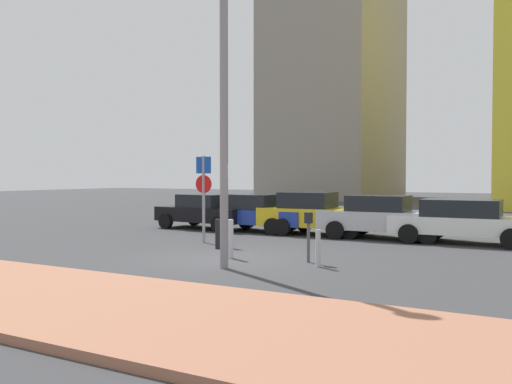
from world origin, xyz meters
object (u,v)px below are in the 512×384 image
object	(u,v)px
parked_car_white	(462,220)
traffic_bollard_far	(218,234)
parking_meter	(308,230)
traffic_bollard_mid	(231,239)
parking_sign_post	(204,188)
parked_car_yellow	(316,213)
street_lamp	(224,73)
parked_car_black	(206,211)
traffic_bollard_near	(318,248)
parked_car_silver	(384,217)
parked_car_blue	(262,213)

from	to	relation	value
parked_car_white	traffic_bollard_far	xyz separation A→B (m)	(-6.22, -4.97, -0.31)
parking_meter	traffic_bollard_mid	size ratio (longest dim) A/B	1.23
parked_car_white	parking_sign_post	distance (m)	8.51
traffic_bollard_mid	traffic_bollard_far	distance (m)	1.95
parked_car_yellow	traffic_bollard_far	xyz separation A→B (m)	(-0.97, -5.19, -0.35)
traffic_bollard_mid	parking_meter	bearing A→B (deg)	9.76
parking_meter	street_lamp	bearing A→B (deg)	-127.24
parked_car_yellow	traffic_bollard_far	bearing A→B (deg)	-100.62
parked_car_black	parking_sign_post	distance (m)	4.85
parking_sign_post	traffic_bollard_near	world-z (taller)	parking_sign_post
traffic_bollard_near	traffic_bollard_far	bearing A→B (deg)	158.24
parked_car_silver	street_lamp	xyz separation A→B (m)	(-1.56, -7.95, 3.88)
traffic_bollard_far	parked_car_black	bearing A→B (deg)	127.92
parked_car_blue	parking_meter	xyz separation A→B (m)	(4.76, -6.18, 0.10)
parked_car_blue	street_lamp	bearing A→B (deg)	-67.19
traffic_bollard_far	traffic_bollard_mid	bearing A→B (deg)	-46.69
parked_car_blue	traffic_bollard_far	world-z (taller)	parked_car_blue
parked_car_yellow	parked_car_blue	bearing A→B (deg)	-178.46
parked_car_white	parking_sign_post	bearing A→B (deg)	-152.52
parked_car_black	traffic_bollard_far	distance (m)	6.36
parked_car_yellow	traffic_bollard_mid	world-z (taller)	parked_car_yellow
parked_car_white	traffic_bollard_mid	distance (m)	8.04
parked_car_blue	parking_sign_post	distance (m)	4.20
parked_car_silver	parked_car_white	world-z (taller)	parked_car_silver
parked_car_silver	traffic_bollard_far	size ratio (longest dim) A/B	5.17
parking_meter	parked_car_black	bearing A→B (deg)	140.53
parked_car_black	street_lamp	world-z (taller)	street_lamp
parking_meter	traffic_bollard_mid	xyz separation A→B (m)	(-2.12, -0.36, -0.32)
parking_meter	street_lamp	world-z (taller)	street_lamp
parked_car_yellow	parked_car_silver	world-z (taller)	parked_car_yellow
parked_car_black	parking_meter	world-z (taller)	parked_car_black
parked_car_white	parked_car_blue	bearing A→B (deg)	178.76
parked_car_black	parked_car_silver	size ratio (longest dim) A/B	0.91
parked_car_blue	parked_car_white	distance (m)	7.52
parked_car_blue	parked_car_white	xyz separation A→B (m)	(7.52, -0.16, 0.02)
parked_car_blue	parking_meter	size ratio (longest dim) A/B	3.09
parking_meter	parked_car_silver	bearing A→B (deg)	88.38
parked_car_white	traffic_bollard_mid	xyz separation A→B (m)	(-4.89, -6.38, -0.24)
parked_car_white	traffic_bollard_mid	bearing A→B (deg)	-127.43
parking_sign_post	street_lamp	xyz separation A→B (m)	(3.34, -3.95, 2.85)
parked_car_silver	street_lamp	size ratio (longest dim) A/B	0.58
parked_car_yellow	traffic_bollard_near	size ratio (longest dim) A/B	4.86
parked_car_black	parked_car_blue	size ratio (longest dim) A/B	1.06
parked_car_silver	parking_sign_post	distance (m)	6.41
parked_car_white	street_lamp	size ratio (longest dim) A/B	0.56
street_lamp	parking_sign_post	bearing A→B (deg)	130.17
parked_car_black	traffic_bollard_far	world-z (taller)	parked_car_black
parked_car_black	parking_sign_post	world-z (taller)	parking_sign_post
parked_car_black	traffic_bollard_mid	bearing A→B (deg)	-50.82
parked_car_blue	traffic_bollard_mid	distance (m)	7.06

